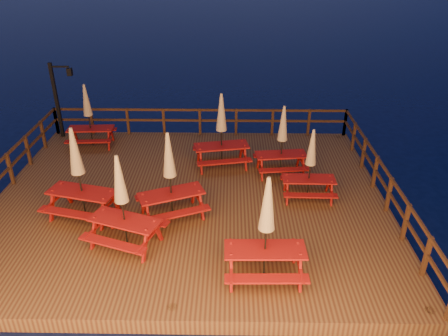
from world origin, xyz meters
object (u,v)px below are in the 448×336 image
(picnic_table_1, at_px, (88,115))
(picnic_table_2, at_px, (282,139))
(lamp_post, at_px, (59,94))
(picnic_table_0, at_px, (170,175))

(picnic_table_1, xyz_separation_m, picnic_table_2, (7.04, -2.11, -0.01))
(lamp_post, xyz_separation_m, picnic_table_2, (8.34, -2.98, -0.54))
(picnic_table_1, bearing_deg, lamp_post, 143.08)
(lamp_post, height_order, picnic_table_2, lamp_post)
(picnic_table_1, bearing_deg, picnic_table_2, -20.07)
(lamp_post, distance_m, picnic_table_1, 1.65)
(lamp_post, bearing_deg, picnic_table_0, -48.62)
(lamp_post, height_order, picnic_table_0, lamp_post)
(lamp_post, distance_m, picnic_table_2, 8.87)
(picnic_table_1, distance_m, picnic_table_2, 7.35)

